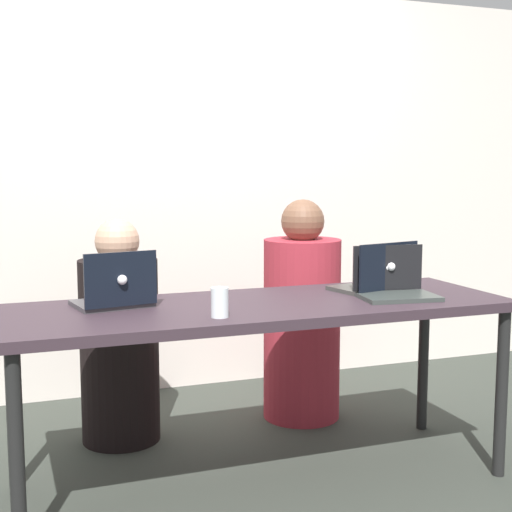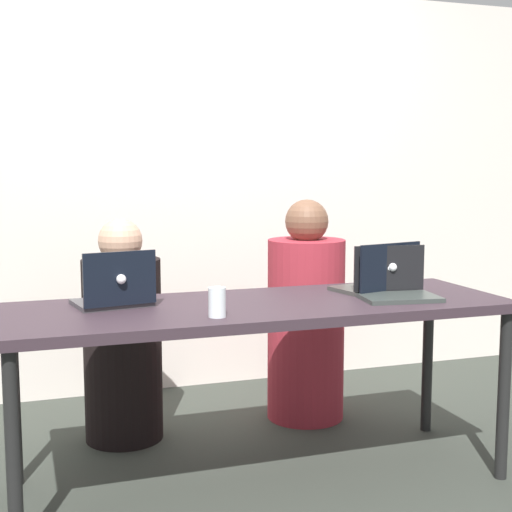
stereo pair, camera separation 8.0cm
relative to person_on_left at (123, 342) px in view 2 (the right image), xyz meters
name	(u,v)px [view 2 (the right image)]	position (x,y,z in m)	size (l,w,h in m)	color
ground_plane	(261,481)	(0.46, -0.65, -0.46)	(12.00, 12.00, 0.00)	#333831
back_wall	(183,190)	(0.46, 0.75, 0.69)	(5.20, 0.10, 2.30)	silver
desk	(261,318)	(0.46, -0.65, 0.22)	(2.00, 0.67, 0.74)	#34272F
person_on_left	(123,342)	(0.00, 0.00, 0.00)	(0.41, 0.41, 1.04)	black
person_on_right	(306,322)	(0.93, 0.00, 0.03)	(0.47, 0.47, 1.12)	#A02835
laptop_back_right	(378,281)	(1.02, -0.57, 0.33)	(0.37, 0.30, 0.22)	#3D3C39
laptop_front_right	(396,287)	(1.02, -0.73, 0.32)	(0.33, 0.26, 0.21)	#353C39
laptop_back_left	(115,294)	(-0.10, -0.55, 0.33)	(0.32, 0.28, 0.22)	#3C3A3E
water_glass_left	(217,304)	(0.23, -0.86, 0.33)	(0.06, 0.06, 0.11)	white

